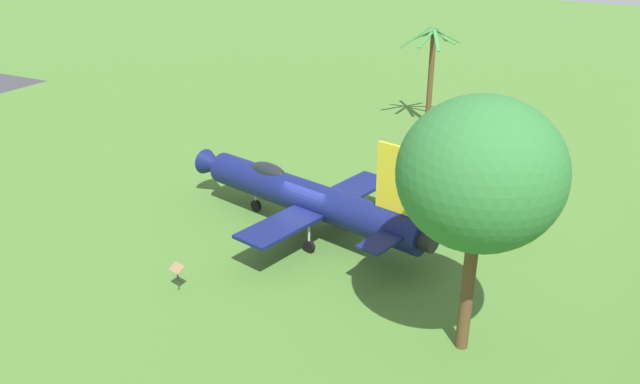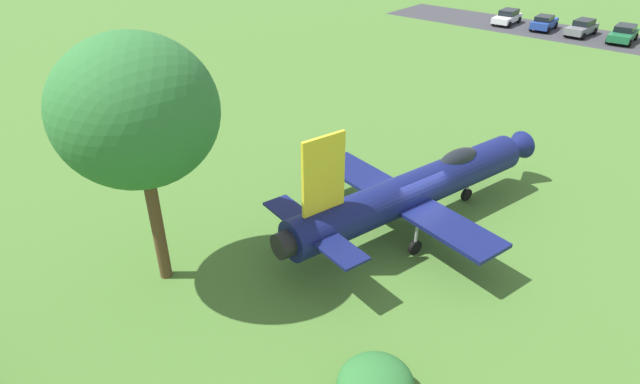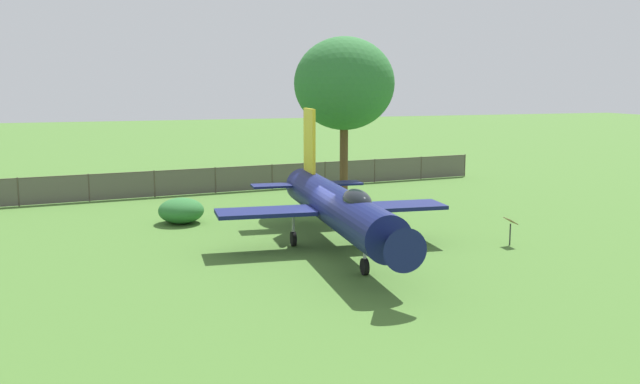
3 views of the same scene
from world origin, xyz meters
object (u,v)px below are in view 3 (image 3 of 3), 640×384
at_px(shade_tree, 344,84).
at_px(info_plaque, 510,225).
at_px(display_jet, 339,207).
at_px(shrub_near_fence, 181,211).

height_order(shade_tree, info_plaque, shade_tree).
bearing_deg(shade_tree, info_plaque, -73.21).
height_order(display_jet, info_plaque, display_jet).
xyz_separation_m(shade_tree, shrub_near_fence, (-9.07, -1.92, -6.00)).
relative_size(shade_tree, info_plaque, 7.97).
distance_m(display_jet, shrub_near_fence, 9.55).
distance_m(shade_tree, info_plaque, 12.77).
distance_m(shrub_near_fence, info_plaque, 15.29).
bearing_deg(display_jet, info_plaque, 86.38).
relative_size(display_jet, shade_tree, 1.58).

